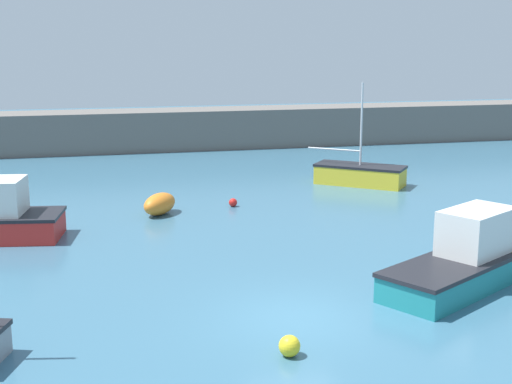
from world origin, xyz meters
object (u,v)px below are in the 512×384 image
at_px(sailboat_short_mast, 360,174).
at_px(fishing_dinghy_green, 160,204).
at_px(mooring_buoy_yellow, 289,346).
at_px(motorboat_with_cabin, 469,258).
at_px(mooring_buoy_red, 233,202).

distance_m(sailboat_short_mast, fishing_dinghy_green, 10.95).
xyz_separation_m(fishing_dinghy_green, mooring_buoy_yellow, (1.43, -14.13, -0.19)).
relative_size(motorboat_with_cabin, mooring_buoy_red, 18.10).
xyz_separation_m(sailboat_short_mast, mooring_buoy_red, (-7.06, -3.12, -0.34)).
bearing_deg(mooring_buoy_yellow, motorboat_with_cabin, 28.34).
height_order(fishing_dinghy_green, mooring_buoy_yellow, fishing_dinghy_green).
relative_size(sailboat_short_mast, fishing_dinghy_green, 2.42).
bearing_deg(fishing_dinghy_green, mooring_buoy_yellow, -136.85).
distance_m(fishing_dinghy_green, mooring_buoy_yellow, 14.20).
bearing_deg(fishing_dinghy_green, mooring_buoy_red, -41.03).
bearing_deg(motorboat_with_cabin, mooring_buoy_yellow, -1.79).
bearing_deg(fishing_dinghy_green, sailboat_short_mast, -32.43).
distance_m(sailboat_short_mast, mooring_buoy_yellow, 19.98).
relative_size(sailboat_short_mast, mooring_buoy_red, 13.89).
bearing_deg(motorboat_with_cabin, sailboat_short_mast, -129.28).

